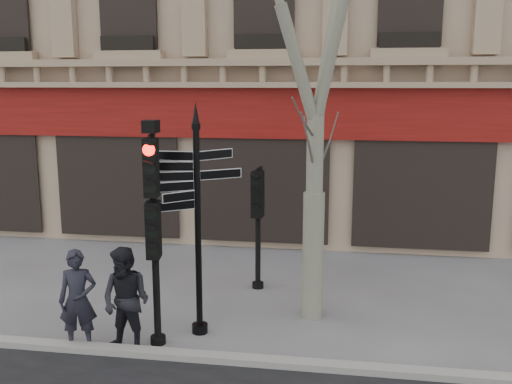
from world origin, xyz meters
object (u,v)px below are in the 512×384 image
at_px(fingerpost, 197,181).
at_px(pedestrian_b, 126,301).
at_px(traffic_signal_main, 154,206).
at_px(traffic_signal_secondary, 258,207).
at_px(pedestrian_a, 78,300).

height_order(fingerpost, pedestrian_b, fingerpost).
relative_size(fingerpost, traffic_signal_main, 1.07).
xyz_separation_m(fingerpost, traffic_signal_main, (-0.59, -0.54, -0.34)).
distance_m(traffic_signal_secondary, pedestrian_a, 4.22).
bearing_deg(fingerpost, pedestrian_a, -177.64).
relative_size(traffic_signal_main, pedestrian_a, 2.23).
distance_m(fingerpost, pedestrian_a, 2.76).
bearing_deg(traffic_signal_secondary, pedestrian_b, -111.81).
distance_m(traffic_signal_main, traffic_signal_secondary, 3.23).
bearing_deg(pedestrian_a, traffic_signal_main, 0.91).
bearing_deg(traffic_signal_main, pedestrian_b, -145.96).
bearing_deg(pedestrian_a, fingerpost, 10.84).
relative_size(pedestrian_a, pedestrian_b, 0.96).
distance_m(fingerpost, traffic_signal_secondary, 2.64).
height_order(fingerpost, traffic_signal_secondary, fingerpost).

